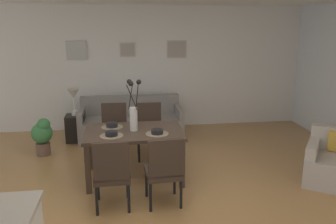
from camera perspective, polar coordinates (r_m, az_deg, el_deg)
name	(u,v)px	position (r m, az deg, el deg)	size (l,w,h in m)	color
ground_plane	(152,197)	(4.71, -2.62, -13.93)	(9.00, 9.00, 0.00)	#A87A47
back_wall_panel	(137,68)	(7.44, -5.11, 7.26)	(9.00, 0.10, 2.60)	silver
dining_table	(134,136)	(5.02, -5.64, -4.03)	(1.40, 0.91, 0.74)	#3D2D23
dining_chair_near_left	(112,171)	(4.27, -9.29, -9.64)	(0.45, 0.45, 0.92)	#33261E
dining_chair_near_right	(114,128)	(5.90, -8.86, -2.69)	(0.44, 0.44, 0.92)	#33261E
dining_chair_far_left	(164,168)	(4.30, -0.64, -9.24)	(0.46, 0.46, 0.92)	#33261E
dining_chair_far_right	(149,128)	(5.87, -3.11, -2.60)	(0.45, 0.45, 0.92)	#33261E
centerpiece_vase	(133,111)	(4.91, -5.74, 0.09)	(0.21, 0.23, 0.73)	silver
placemat_near_left	(112,136)	(4.79, -9.33, -3.90)	(0.32, 0.32, 0.01)	#7F705B
bowl_near_left	(111,133)	(4.78, -9.35, -3.48)	(0.17, 0.17, 0.07)	black
placemat_near_right	(112,127)	(5.18, -9.25, -2.46)	(0.32, 0.32, 0.01)	#7F705B
bowl_near_right	(112,125)	(5.17, -9.26, -2.07)	(0.17, 0.17, 0.07)	black
placemat_far_left	(157,134)	(4.81, -1.81, -3.62)	(0.32, 0.32, 0.01)	#7F705B
bowl_far_left	(157,131)	(4.80, -1.81, -3.20)	(0.17, 0.17, 0.07)	black
sofa	(131,124)	(6.92, -6.12, -1.98)	(2.00, 0.84, 0.80)	gray
side_table	(76,128)	(6.91, -15.01, -2.59)	(0.36, 0.36, 0.52)	black
table_lamp	(74,96)	(6.76, -15.37, 2.54)	(0.22, 0.22, 0.51)	beige
framed_picture_left	(76,50)	(7.37, -14.93, 9.84)	(0.41, 0.03, 0.39)	#B2ADA3
framed_picture_center	(128,50)	(7.32, -6.72, 10.20)	(0.32, 0.03, 0.29)	#B2ADA3
framed_picture_right	(177,49)	(7.42, 1.45, 10.35)	(0.42, 0.03, 0.37)	#B2ADA3
potted_plant	(42,135)	(6.33, -20.08, -3.54)	(0.36, 0.36, 0.67)	brown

